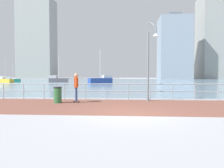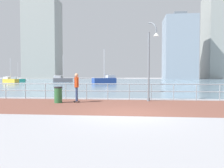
% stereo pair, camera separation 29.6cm
% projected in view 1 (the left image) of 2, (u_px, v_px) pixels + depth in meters
% --- Properties ---
extents(ground, '(220.00, 220.00, 0.00)m').
position_uv_depth(ground, '(128.00, 83.00, 48.85)').
color(ground, '#9E9EA3').
extents(brick_paving, '(28.00, 5.73, 0.01)m').
position_uv_depth(brick_paving, '(129.00, 106.00, 11.32)').
color(brick_paving, brown).
rests_on(brick_paving, ground).
extents(harbor_water, '(180.00, 88.00, 0.00)m').
position_uv_depth(harbor_water, '(128.00, 81.00, 59.02)').
color(harbor_water, '#6B899E').
rests_on(harbor_water, ground).
extents(waterfront_railing, '(25.25, 0.06, 1.05)m').
position_uv_depth(waterfront_railing, '(128.00, 89.00, 14.14)').
color(waterfront_railing, '#8C99A3').
rests_on(waterfront_railing, ground).
extents(lamppost, '(0.69, 0.63, 4.79)m').
position_uv_depth(lamppost, '(150.00, 58.00, 13.26)').
color(lamppost, slate).
rests_on(lamppost, ground).
extents(skateboarder, '(0.41, 0.56, 1.70)m').
position_uv_depth(skateboarder, '(76.00, 85.00, 12.65)').
color(skateboarder, black).
rests_on(skateboarder, ground).
extents(trash_bin, '(0.46, 0.46, 0.93)m').
position_uv_depth(trash_bin, '(58.00, 95.00, 12.48)').
color(trash_bin, '#2D6638').
rests_on(trash_bin, ground).
extents(sailboat_red, '(4.97, 3.97, 6.94)m').
position_uv_depth(sailboat_red, '(101.00, 80.00, 45.01)').
color(sailboat_red, '#284799').
rests_on(sailboat_red, ground).
extents(sailboat_teal, '(3.57, 2.03, 4.79)m').
position_uv_depth(sailboat_teal, '(12.00, 80.00, 53.67)').
color(sailboat_teal, '#197266').
rests_on(sailboat_teal, ground).
extents(sailboat_ivory, '(4.00, 2.45, 5.38)m').
position_uv_depth(sailboat_ivory, '(5.00, 80.00, 47.63)').
color(sailboat_ivory, gold).
rests_on(sailboat_ivory, ground).
extents(sailboat_navy, '(4.68, 2.55, 6.28)m').
position_uv_depth(sailboat_navy, '(58.00, 80.00, 51.50)').
color(sailboat_navy, '#595960').
rests_on(sailboat_navy, ground).
extents(tower_glass, '(13.29, 13.36, 28.79)m').
position_uv_depth(tower_glass, '(174.00, 48.00, 96.71)').
color(tower_glass, '#8493A3').
rests_on(tower_glass, ground).
extents(tower_brick, '(16.88, 15.09, 41.00)m').
position_uv_depth(tower_brick, '(217.00, 38.00, 104.41)').
color(tower_brick, '#939993').
rests_on(tower_brick, ground).
extents(tower_slate, '(17.39, 11.98, 42.04)m').
position_uv_depth(tower_slate, '(37.00, 39.00, 111.91)').
color(tower_slate, '#939993').
rests_on(tower_slate, ground).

